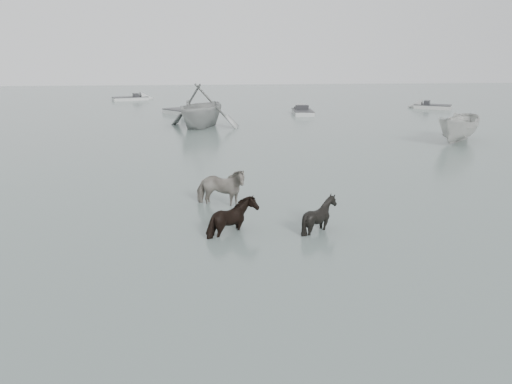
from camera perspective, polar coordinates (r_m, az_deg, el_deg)
The scene contains 10 objects.
ground at distance 15.32m, azimuth -0.55°, elevation -4.34°, with size 140.00×140.00×0.00m, color #55655D.
pony_pinto at distance 17.52m, azimuth -4.11°, elevation 0.98°, with size 0.87×1.91×1.61m, color black.
pony_dark at distance 14.79m, azimuth -2.62°, elevation -2.15°, with size 1.43×1.22×1.44m, color black.
pony_black at distance 15.20m, azimuth 7.30°, elevation -1.89°, with size 1.11×1.25×1.38m, color black.
rowboat_trail at distance 36.38m, azimuth -6.26°, elevation 9.92°, with size 5.33×6.17×3.25m, color #999C99.
boat_small at distance 32.43m, azimuth 22.22°, elevation 6.89°, with size 1.78×4.74×1.83m, color #AEAEAA.
skiff_port at distance 43.99m, azimuth 5.37°, elevation 9.30°, with size 4.77×1.60×0.75m, color #B0B3B0, non-canonical shape.
skiff_mid at distance 44.55m, azimuth -8.36°, elevation 9.29°, with size 5.49×1.60×0.75m, color #AEB1AE, non-canonical shape.
skiff_star at distance 51.25m, azimuth 19.56°, elevation 9.39°, with size 4.64×1.60×0.75m, color #A6A5A1, non-canonical shape.
skiff_far at distance 58.58m, azimuth -14.19°, elevation 10.50°, with size 5.28×1.60×0.75m, color #B0B3B0, non-canonical shape.
Camera 1 is at (-1.34, -14.32, 5.26)m, focal length 35.00 mm.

